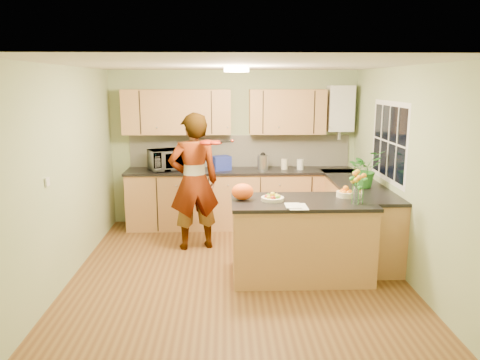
{
  "coord_description": "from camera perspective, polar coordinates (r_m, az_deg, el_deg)",
  "views": [
    {
      "loc": [
        -0.14,
        -5.39,
        2.31
      ],
      "look_at": [
        0.05,
        0.5,
        1.07
      ],
      "focal_mm": 35.0,
      "sensor_mm": 36.0,
      "label": 1
    }
  ],
  "objects": [
    {
      "name": "floor",
      "position": [
        5.87,
        -0.32,
        -11.35
      ],
      "size": [
        4.5,
        4.5,
        0.0
      ],
      "primitive_type": "plane",
      "color": "brown",
      "rests_on": "ground"
    },
    {
      "name": "ceiling",
      "position": [
        5.4,
        -0.35,
        13.85
      ],
      "size": [
        4.0,
        4.5,
        0.02
      ],
      "primitive_type": "cube",
      "color": "silver",
      "rests_on": "wall_back"
    },
    {
      "name": "wall_back",
      "position": [
        7.71,
        -0.77,
        3.94
      ],
      "size": [
        4.0,
        0.02,
        2.5
      ],
      "primitive_type": "cube",
      "color": "#98AC7B",
      "rests_on": "floor"
    },
    {
      "name": "wall_front",
      "position": [
        3.32,
        0.66,
        -6.8
      ],
      "size": [
        4.0,
        0.02,
        2.5
      ],
      "primitive_type": "cube",
      "color": "#98AC7B",
      "rests_on": "floor"
    },
    {
      "name": "wall_left",
      "position": [
        5.8,
        -20.5,
        0.55
      ],
      "size": [
        0.02,
        4.5,
        2.5
      ],
      "primitive_type": "cube",
      "color": "#98AC7B",
      "rests_on": "floor"
    },
    {
      "name": "wall_right",
      "position": [
        5.89,
        19.49,
        0.79
      ],
      "size": [
        0.02,
        4.5,
        2.5
      ],
      "primitive_type": "cube",
      "color": "#98AC7B",
      "rests_on": "floor"
    },
    {
      "name": "back_counter",
      "position": [
        7.57,
        0.05,
        -2.22
      ],
      "size": [
        3.64,
        0.62,
        0.94
      ],
      "color": "#B48348",
      "rests_on": "floor"
    },
    {
      "name": "right_counter",
      "position": [
        6.76,
        14.08,
        -4.31
      ],
      "size": [
        0.62,
        2.24,
        0.94
      ],
      "color": "#B48348",
      "rests_on": "floor"
    },
    {
      "name": "splashback",
      "position": [
        7.71,
        -0.02,
        3.56
      ],
      "size": [
        3.6,
        0.02,
        0.52
      ],
      "primitive_type": "cube",
      "color": "beige",
      "rests_on": "back_counter"
    },
    {
      "name": "upper_cabinets",
      "position": [
        7.48,
        -2.11,
        8.31
      ],
      "size": [
        3.2,
        0.34,
        0.7
      ],
      "color": "#B48348",
      "rests_on": "wall_back"
    },
    {
      "name": "boiler",
      "position": [
        7.71,
        12.12,
        8.51
      ],
      "size": [
        0.4,
        0.3,
        0.86
      ],
      "color": "silver",
      "rests_on": "wall_back"
    },
    {
      "name": "window_right",
      "position": [
        6.4,
        17.7,
        4.46
      ],
      "size": [
        0.01,
        1.3,
        1.05
      ],
      "color": "silver",
      "rests_on": "wall_right"
    },
    {
      "name": "light_switch",
      "position": [
        5.23,
        -22.44,
        -0.2
      ],
      "size": [
        0.02,
        0.09,
        0.09
      ],
      "primitive_type": "cube",
      "color": "silver",
      "rests_on": "wall_left"
    },
    {
      "name": "ceiling_lamp",
      "position": [
        5.69,
        -0.43,
        13.36
      ],
      "size": [
        0.3,
        0.3,
        0.07
      ],
      "color": "#FFEABF",
      "rests_on": "ceiling"
    },
    {
      "name": "peninsula_island",
      "position": [
        5.68,
        7.46,
        -7.1
      ],
      "size": [
        1.66,
        0.85,
        0.95
      ],
      "color": "#B48348",
      "rests_on": "floor"
    },
    {
      "name": "fruit_dish",
      "position": [
        5.49,
        3.99,
        -2.11
      ],
      "size": [
        0.27,
        0.27,
        0.09
      ],
      "color": "beige",
      "rests_on": "peninsula_island"
    },
    {
      "name": "orange_bowl",
      "position": [
        5.79,
        12.75,
        -1.49
      ],
      "size": [
        0.22,
        0.22,
        0.13
      ],
      "color": "beige",
      "rests_on": "peninsula_island"
    },
    {
      "name": "flower_vase",
      "position": [
        5.44,
        14.23,
        0.2
      ],
      "size": [
        0.24,
        0.24,
        0.45
      ],
      "rotation": [
        0.0,
        0.0,
        -0.1
      ],
      "color": "silver",
      "rests_on": "peninsula_island"
    },
    {
      "name": "orange_bag",
      "position": [
        5.5,
        0.32,
        -1.42
      ],
      "size": [
        0.3,
        0.27,
        0.2
      ],
      "primitive_type": "ellipsoid",
      "rotation": [
        0.0,
        0.0,
        0.22
      ],
      "color": "#FF5915",
      "rests_on": "peninsula_island"
    },
    {
      "name": "papers",
      "position": [
        5.24,
        7.04,
        -3.22
      ],
      "size": [
        0.21,
        0.29,
        0.01
      ],
      "primitive_type": "cube",
      "color": "white",
      "rests_on": "peninsula_island"
    },
    {
      "name": "violinist",
      "position": [
        6.51,
        -5.63,
        -0.23
      ],
      "size": [
        0.79,
        0.63,
        1.91
      ],
      "primitive_type": "imported",
      "rotation": [
        0.0,
        0.0,
        3.41
      ],
      "color": "tan",
      "rests_on": "floor"
    },
    {
      "name": "violin",
      "position": [
        6.18,
        -4.01,
        4.56
      ],
      "size": [
        0.58,
        0.5,
        0.14
      ],
      "primitive_type": null,
      "rotation": [
        0.17,
        0.0,
        -0.61
      ],
      "color": "#571005",
      "rests_on": "violinist"
    },
    {
      "name": "microwave",
      "position": [
        7.52,
        -8.7,
        2.47
      ],
      "size": [
        0.7,
        0.61,
        0.33
      ],
      "primitive_type": "imported",
      "rotation": [
        0.0,
        0.0,
        0.42
      ],
      "color": "silver",
      "rests_on": "back_counter"
    },
    {
      "name": "blue_box",
      "position": [
        7.43,
        -2.31,
        2.08
      ],
      "size": [
        0.34,
        0.3,
        0.22
      ],
      "primitive_type": "cube",
      "rotation": [
        0.0,
        0.0,
        0.42
      ],
      "color": "navy",
      "rests_on": "back_counter"
    },
    {
      "name": "kettle",
      "position": [
        7.44,
        2.79,
        2.25
      ],
      "size": [
        0.17,
        0.17,
        0.33
      ],
      "rotation": [
        0.0,
        0.0,
        0.43
      ],
      "color": "#B2B2B7",
      "rests_on": "back_counter"
    },
    {
      "name": "jar_cream",
      "position": [
        7.53,
        5.43,
        1.94
      ],
      "size": [
        0.14,
        0.14,
        0.16
      ],
      "primitive_type": "cylinder",
      "rotation": [
        0.0,
        0.0,
        0.35
      ],
      "color": "beige",
      "rests_on": "back_counter"
    },
    {
      "name": "jar_white",
      "position": [
        7.52,
        7.35,
        1.88
      ],
      "size": [
        0.14,
        0.14,
        0.16
      ],
      "primitive_type": "cylinder",
      "rotation": [
        0.0,
        0.0,
        0.44
      ],
      "color": "silver",
      "rests_on": "back_counter"
    },
    {
      "name": "potted_plant",
      "position": [
        6.39,
        14.94,
        1.32
      ],
      "size": [
        0.56,
        0.53,
        0.5
      ],
      "primitive_type": "imported",
      "rotation": [
        0.0,
        0.0,
        0.42
      ],
      "color": "#2D7C29",
      "rests_on": "right_counter"
    }
  ]
}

